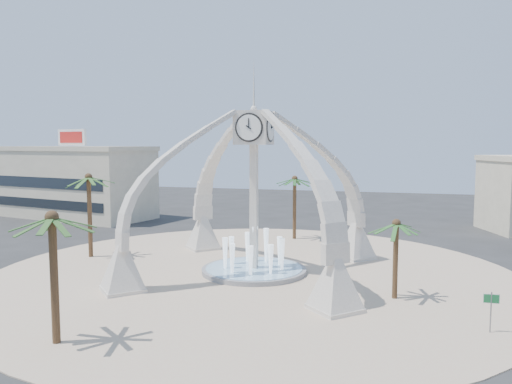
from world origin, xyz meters
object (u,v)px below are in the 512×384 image
(clock_tower, at_px, (254,189))
(palm_north, at_px, (295,180))
(palm_west, at_px, (89,178))
(fountain, at_px, (254,269))
(palm_south, at_px, (52,219))
(palm_east, at_px, (396,224))
(street_sign, at_px, (491,304))

(clock_tower, xyz_separation_m, palm_north, (0.13, 14.45, -0.28))
(clock_tower, relative_size, palm_west, 2.30)
(palm_north, bearing_deg, clock_tower, -90.53)
(palm_west, bearing_deg, fountain, -4.57)
(palm_west, height_order, palm_south, palm_west)
(palm_north, bearing_deg, fountain, -90.53)
(fountain, xyz_separation_m, palm_west, (-15.22, 1.22, 6.62))
(palm_west, bearing_deg, palm_east, -10.77)
(clock_tower, bearing_deg, palm_west, 175.43)
(palm_east, height_order, palm_west, palm_west)
(palm_west, distance_m, street_sign, 32.41)
(clock_tower, xyz_separation_m, street_sign, (15.29, -8.31, -4.91))
(palm_north, height_order, palm_south, palm_south)
(fountain, bearing_deg, palm_south, -109.34)
(fountain, bearing_deg, palm_west, 175.43)
(palm_east, relative_size, palm_north, 0.78)
(fountain, relative_size, palm_east, 1.45)
(palm_west, bearing_deg, palm_north, 40.75)
(palm_north, bearing_deg, street_sign, -56.35)
(palm_east, bearing_deg, street_sign, -43.74)
(palm_east, relative_size, palm_west, 0.71)
(fountain, distance_m, palm_west, 16.65)
(palm_west, relative_size, palm_north, 1.10)
(fountain, bearing_deg, palm_east, -19.36)
(palm_south, height_order, street_sign, palm_south)
(palm_east, height_order, palm_north, palm_north)
(palm_west, bearing_deg, clock_tower, -4.57)
(clock_tower, xyz_separation_m, palm_east, (10.43, -3.66, -1.68))
(clock_tower, bearing_deg, palm_south, -109.34)
(palm_west, xyz_separation_m, street_sign, (30.51, -9.53, -5.33))
(palm_west, height_order, street_sign, palm_west)
(palm_south, distance_m, street_sign, 22.60)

